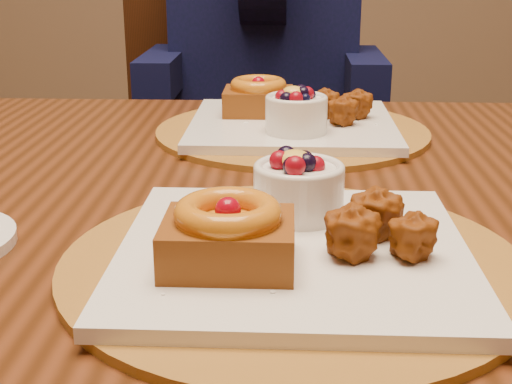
% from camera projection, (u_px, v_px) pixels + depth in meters
% --- Properties ---
extents(dining_table, '(1.60, 0.90, 0.76)m').
position_uv_depth(dining_table, '(291.00, 247.00, 0.82)').
color(dining_table, '#361A09').
rests_on(dining_table, ground).
extents(place_setting_near, '(0.38, 0.38, 0.08)m').
position_uv_depth(place_setting_near, '(291.00, 241.00, 0.58)').
color(place_setting_near, brown).
rests_on(place_setting_near, dining_table).
extents(place_setting_far, '(0.38, 0.38, 0.08)m').
position_uv_depth(place_setting_far, '(291.00, 120.00, 0.99)').
color(place_setting_far, brown).
rests_on(place_setting_far, dining_table).
extents(chair_far, '(0.47, 0.47, 0.97)m').
position_uv_depth(chair_far, '(221.00, 159.00, 1.66)').
color(chair_far, black).
rests_on(chair_far, ground).
extents(diner, '(0.50, 0.49, 0.82)m').
position_uv_depth(diner, '(265.00, 8.00, 1.58)').
color(diner, black).
rests_on(diner, ground).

